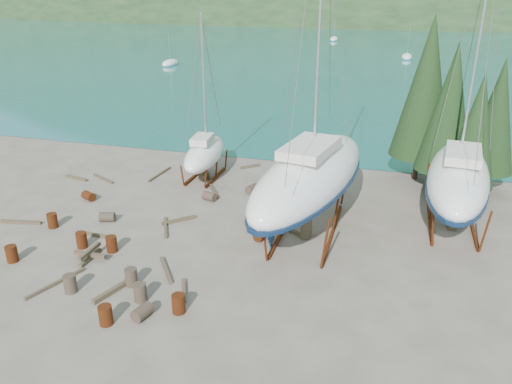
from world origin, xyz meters
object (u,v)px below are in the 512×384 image
(worker, at_px, (272,232))
(large_sailboat_near, at_px, (311,176))
(large_sailboat_far, at_px, (458,177))
(small_sailboat_shore, at_px, (205,153))

(worker, bearing_deg, large_sailboat_near, -43.33)
(large_sailboat_far, bearing_deg, small_sailboat_shore, 174.62)
(large_sailboat_near, xyz_separation_m, worker, (-1.57, -2.40, -2.53))
(large_sailboat_near, bearing_deg, small_sailboat_shore, 154.35)
(large_sailboat_near, relative_size, worker, 11.78)
(large_sailboat_far, xyz_separation_m, worker, (-9.53, -5.71, -2.06))
(small_sailboat_shore, height_order, worker, small_sailboat_shore)
(large_sailboat_near, relative_size, small_sailboat_shore, 1.87)
(large_sailboat_far, distance_m, worker, 11.30)
(large_sailboat_far, bearing_deg, large_sailboat_near, -152.05)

